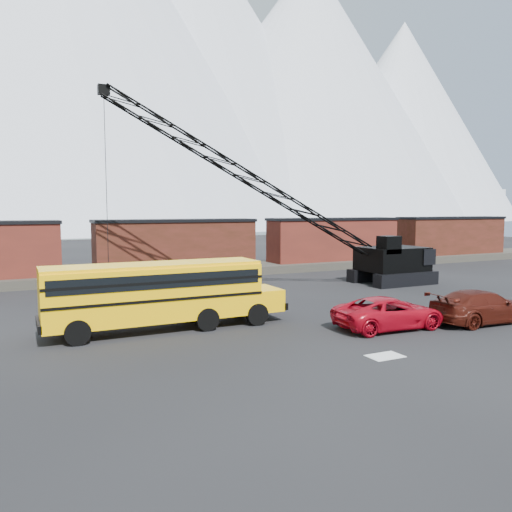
# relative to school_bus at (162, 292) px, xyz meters

# --- Properties ---
(ground) EXTENTS (160.00, 160.00, 0.00)m
(ground) POSITION_rel_school_bus_xyz_m (6.16, -4.03, -1.79)
(ground) COLOR black
(ground) RESTS_ON ground
(mountain_ridge) EXTENTS (800.00, 340.00, 240.00)m
(mountain_ridge) POSITION_rel_school_bus_xyz_m (12.36, 278.75, 90.78)
(mountain_ridge) COLOR white
(mountain_ridge) RESTS_ON ground
(gravel_berm) EXTENTS (120.00, 5.00, 0.70)m
(gravel_berm) POSITION_rel_school_bus_xyz_m (6.16, 17.97, -1.44)
(gravel_berm) COLOR #454139
(gravel_berm) RESTS_ON ground
(boxcar_mid) EXTENTS (13.70, 3.10, 4.17)m
(boxcar_mid) POSITION_rel_school_bus_xyz_m (6.16, 17.97, 0.97)
(boxcar_mid) COLOR #501E16
(boxcar_mid) RESTS_ON gravel_berm
(boxcar_east_near) EXTENTS (13.70, 3.10, 4.17)m
(boxcar_east_near) POSITION_rel_school_bus_xyz_m (22.16, 17.97, 0.97)
(boxcar_east_near) COLOR #491B14
(boxcar_east_near) RESTS_ON gravel_berm
(boxcar_east_far) EXTENTS (13.70, 3.10, 4.17)m
(boxcar_east_far) POSITION_rel_school_bus_xyz_m (38.16, 17.97, 0.97)
(boxcar_east_far) COLOR #501E16
(boxcar_east_far) RESTS_ON gravel_berm
(snow_patch) EXTENTS (1.40, 0.90, 0.02)m
(snow_patch) POSITION_rel_school_bus_xyz_m (6.66, -8.03, -1.78)
(snow_patch) COLOR silver
(snow_patch) RESTS_ON ground
(school_bus) EXTENTS (11.65, 2.65, 3.19)m
(school_bus) POSITION_rel_school_bus_xyz_m (0.00, 0.00, 0.00)
(school_bus) COLOR #FFB905
(school_bus) RESTS_ON ground
(red_pickup) EXTENTS (5.64, 2.87, 1.53)m
(red_pickup) POSITION_rel_school_bus_xyz_m (9.90, -4.49, -1.03)
(red_pickup) COLOR #AD0819
(red_pickup) RESTS_ON ground
(maroon_suv) EXTENTS (5.83, 2.59, 1.66)m
(maroon_suv) POSITION_rel_school_bus_xyz_m (14.88, -5.62, -0.96)
(maroon_suv) COLOR #3E120B
(maroon_suv) RESTS_ON ground
(crawler_crane) EXTENTS (24.20, 4.93, 13.49)m
(crawler_crane) POSITION_rel_school_bus_xyz_m (9.27, 8.22, 5.59)
(crawler_crane) COLOR black
(crawler_crane) RESTS_ON ground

